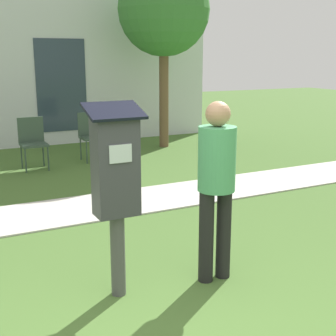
{
  "coord_description": "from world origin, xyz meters",
  "views": [
    {
      "loc": [
        -1.21,
        -2.38,
        1.94
      ],
      "look_at": [
        0.46,
        0.92,
        1.05
      ],
      "focal_mm": 50.0,
      "sensor_mm": 36.0,
      "label": 1
    }
  ],
  "objects_px": {
    "parking_meter": "(116,176)",
    "person_standing": "(216,178)",
    "outdoor_chair_right": "(91,132)",
    "outdoor_chair_middle": "(33,139)"
  },
  "relations": [
    {
      "from": "outdoor_chair_middle",
      "to": "outdoor_chair_right",
      "type": "xyz_separation_m",
      "value": [
        1.14,
        0.23,
        0.0
      ]
    },
    {
      "from": "outdoor_chair_middle",
      "to": "outdoor_chair_right",
      "type": "distance_m",
      "value": 1.16
    },
    {
      "from": "parking_meter",
      "to": "person_standing",
      "type": "height_order",
      "value": "parking_meter"
    },
    {
      "from": "person_standing",
      "to": "outdoor_chair_middle",
      "type": "relative_size",
      "value": 1.76
    },
    {
      "from": "outdoor_chair_middle",
      "to": "outdoor_chair_right",
      "type": "relative_size",
      "value": 1.0
    },
    {
      "from": "parking_meter",
      "to": "person_standing",
      "type": "xyz_separation_m",
      "value": [
        0.86,
        -0.12,
        -0.09
      ]
    },
    {
      "from": "person_standing",
      "to": "outdoor_chair_middle",
      "type": "xyz_separation_m",
      "value": [
        -0.58,
        4.99,
        -0.4
      ]
    },
    {
      "from": "parking_meter",
      "to": "person_standing",
      "type": "bearing_deg",
      "value": -8.16
    },
    {
      "from": "parking_meter",
      "to": "outdoor_chair_right",
      "type": "xyz_separation_m",
      "value": [
        1.42,
        5.1,
        -0.49
      ]
    },
    {
      "from": "outdoor_chair_middle",
      "to": "parking_meter",
      "type": "bearing_deg",
      "value": -77.81
    }
  ]
}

